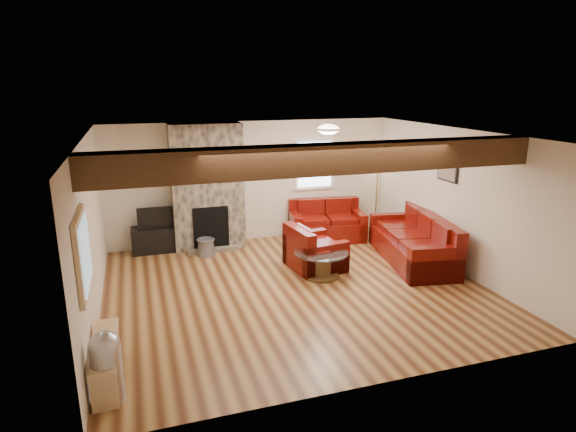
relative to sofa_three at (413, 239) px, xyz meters
name	(u,v)px	position (x,y,z in m)	size (l,w,h in m)	color
room	(296,214)	(-2.48, -0.50, 0.81)	(8.00, 8.00, 8.00)	#572D17
oak_beam	(328,159)	(-2.48, -1.75, 1.87)	(6.00, 0.36, 0.38)	#361E10
chimney_breast	(207,189)	(-3.48, 1.99, 0.78)	(1.40, 0.67, 2.50)	#38332B
back_window	(314,164)	(-1.13, 2.21, 1.11)	(0.90, 0.08, 1.10)	white
hatch_window	(83,253)	(-5.44, -2.00, 1.01)	(0.08, 1.00, 0.90)	tan
ceiling_dome	(328,131)	(-1.58, 0.40, 2.00)	(0.40, 0.40, 0.18)	white
artwork_back	(260,160)	(-2.33, 2.21, 1.26)	(0.42, 0.06, 0.52)	black
artwork_right	(447,170)	(0.48, -0.20, 1.31)	(0.06, 0.55, 0.42)	black
sofa_three	(413,239)	(0.00, 0.00, 0.00)	(2.28, 0.96, 0.88)	#460905
loveseat	(327,221)	(-1.01, 1.73, -0.03)	(1.55, 0.89, 0.82)	#460905
armchair_red	(315,247)	(-1.85, 0.25, -0.05)	(0.97, 0.85, 0.79)	#460905
coffee_table	(321,264)	(-1.90, -0.18, -0.21)	(0.93, 0.93, 0.48)	#472F17
tv_cabinet	(158,239)	(-4.50, 2.03, -0.19)	(1.01, 0.41, 0.51)	black
television	(156,217)	(-4.50, 2.03, 0.28)	(0.73, 0.10, 0.42)	black
floor_lamp	(378,167)	(0.32, 2.05, 1.01)	(0.43, 0.43, 1.69)	tan
pine_bench	(106,362)	(-5.31, -2.24, -0.21)	(0.28, 1.21, 0.45)	tan
pedal_bin	(107,367)	(-5.27, -2.65, -0.04)	(0.32, 0.32, 0.81)	#ADADB2
coal_bucket	(206,247)	(-3.63, 1.51, -0.27)	(0.36, 0.36, 0.34)	slate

